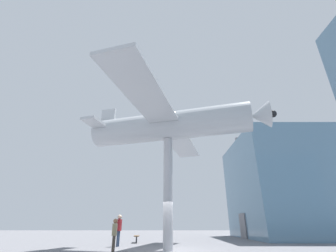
% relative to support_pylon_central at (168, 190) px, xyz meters
% --- Properties ---
extents(ground_plane, '(80.00, 80.00, 0.00)m').
position_rel_support_pylon_central_xyz_m(ground_plane, '(0.00, 0.00, -3.19)').
color(ground_plane, slate).
extents(glass_pavilion_left, '(11.57, 12.03, 10.49)m').
position_rel_support_pylon_central_xyz_m(glass_pavilion_left, '(-10.76, 13.47, 1.76)').
color(glass_pavilion_left, '#60849E').
rests_on(glass_pavilion_left, ground_plane).
extents(support_pylon_central, '(0.56, 0.56, 6.39)m').
position_rel_support_pylon_central_xyz_m(support_pylon_central, '(0.00, 0.00, 0.00)').
color(support_pylon_central, '#B7B7BC').
rests_on(support_pylon_central, ground_plane).
extents(suspended_airplane, '(14.96, 12.05, 2.83)m').
position_rel_support_pylon_central_xyz_m(suspended_airplane, '(0.06, 0.22, 4.14)').
color(suspended_airplane, '#B2B7BC').
rests_on(suspended_airplane, support_pylon_central).
extents(visitor_person, '(0.42, 0.25, 1.59)m').
position_rel_support_pylon_central_xyz_m(visitor_person, '(0.75, -2.80, -2.29)').
color(visitor_person, '#4C4238').
rests_on(visitor_person, ground_plane).
extents(visitor_second, '(0.43, 0.28, 1.89)m').
position_rel_support_pylon_central_xyz_m(visitor_second, '(-2.39, -3.22, -2.08)').
color(visitor_second, '#2D3D56').
rests_on(visitor_second, ground_plane).
extents(plaza_bench, '(1.47, 0.54, 0.50)m').
position_rel_support_pylon_central_xyz_m(plaza_bench, '(-5.50, -2.43, -2.76)').
color(plaza_bench, brown).
rests_on(plaza_bench, ground_plane).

